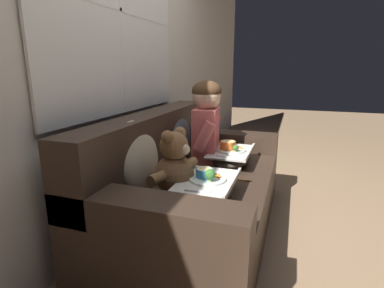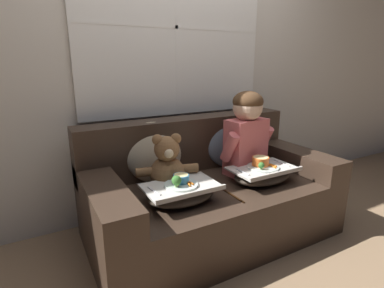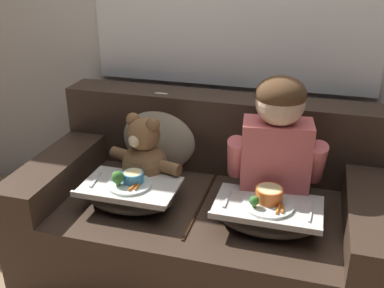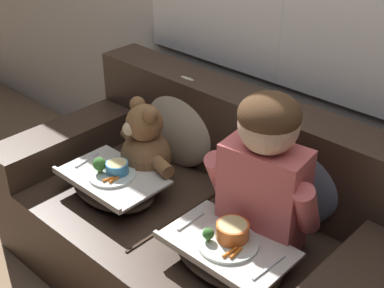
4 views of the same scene
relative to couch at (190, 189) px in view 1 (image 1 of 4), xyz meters
name	(u,v)px [view 1 (image 1 of 4)]	position (x,y,z in m)	size (l,w,h in m)	color
ground_plane	(199,228)	(0.00, -0.07, -0.30)	(14.00, 14.00, 0.00)	#8E7051
wall_back_with_window	(116,43)	(0.00, 0.54, 1.01)	(8.00, 0.08, 2.60)	beige
couch	(190,189)	(0.00, 0.00, 0.00)	(1.77, 0.96, 0.83)	#38281E
throw_pillow_behind_child	(178,134)	(0.33, 0.22, 0.32)	(0.44, 0.21, 0.45)	slate
throw_pillow_behind_teddy	(138,156)	(-0.33, 0.22, 0.32)	(0.45, 0.22, 0.46)	#C1B293
child_figure	(206,118)	(0.33, -0.02, 0.46)	(0.47, 0.24, 0.64)	#DB6666
teddy_bear	(175,167)	(-0.33, -0.02, 0.28)	(0.42, 0.31, 0.39)	brown
lap_tray_child	(231,156)	(0.33, -0.22, 0.18)	(0.48, 0.30, 0.18)	#473D33
lap_tray_teddy	(207,187)	(-0.33, -0.22, 0.17)	(0.46, 0.31, 0.19)	#473D33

